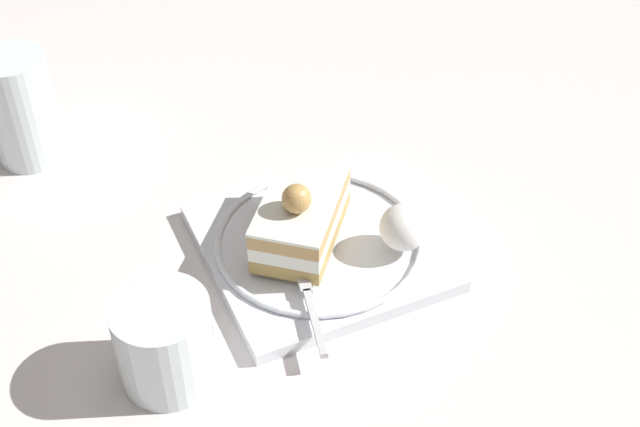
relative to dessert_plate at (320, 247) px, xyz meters
The scene contains 7 objects.
ground_plane 0.02m from the dessert_plate, 82.02° to the left, with size 2.40×2.40×0.00m, color silver.
dessert_plate is the anchor object (origin of this frame).
cake_slice 0.04m from the dessert_plate, 60.75° to the left, with size 0.13×0.11×0.07m.
whipped_cream_dollop 0.08m from the dessert_plate, 112.72° to the right, with size 0.04×0.04×0.04m, color white.
fork 0.07m from the dessert_plate, 155.89° to the left, with size 0.11×0.02×0.00m.
drink_glass_near 0.33m from the dessert_plate, 46.35° to the left, with size 0.07×0.07×0.11m.
drink_glass_far 0.18m from the dessert_plate, 121.57° to the left, with size 0.07×0.07×0.08m.
Camera 1 is at (-0.53, 0.14, 0.54)m, focal length 48.57 mm.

